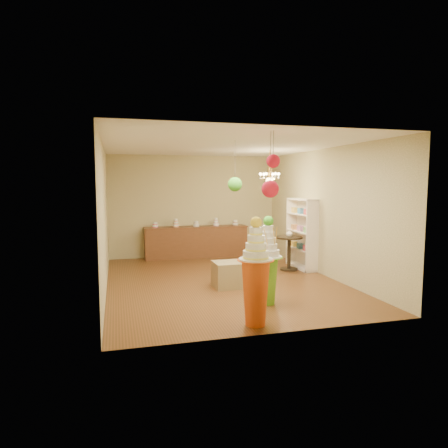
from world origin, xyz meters
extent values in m
plane|color=#5A3518|center=(0.00, 0.00, 0.00)|extent=(6.50, 6.50, 0.00)
plane|color=silver|center=(0.00, 0.00, 3.00)|extent=(6.50, 6.50, 0.00)
cube|color=tan|center=(0.00, 3.25, 1.50)|extent=(5.00, 0.04, 3.00)
cube|color=tan|center=(0.00, -3.25, 1.50)|extent=(5.00, 0.04, 3.00)
cube|color=tan|center=(-2.50, 0.00, 1.50)|extent=(0.04, 6.50, 3.00)
cube|color=tan|center=(2.50, 0.00, 1.50)|extent=(0.04, 6.50, 3.00)
cone|color=#61AC26|center=(0.36, -1.88, 0.43)|extent=(0.47, 0.47, 0.86)
cylinder|color=silver|center=(0.36, -1.88, 0.88)|extent=(0.64, 0.64, 0.03)
cylinder|color=silver|center=(0.36, -1.88, 0.95)|extent=(0.52, 0.52, 0.11)
cylinder|color=silver|center=(0.36, -1.88, 1.06)|extent=(0.43, 0.43, 0.11)
cylinder|color=silver|center=(0.36, -1.88, 1.17)|extent=(0.35, 0.35, 0.11)
cylinder|color=silver|center=(0.36, -1.88, 1.28)|extent=(0.29, 0.29, 0.11)
cylinder|color=silver|center=(0.36, -1.88, 1.39)|extent=(0.24, 0.24, 0.11)
sphere|color=green|center=(0.36, -1.88, 1.52)|extent=(0.18, 0.18, 0.18)
cone|color=#DB5519|center=(-0.22, -2.85, 0.51)|extent=(0.45, 0.45, 1.02)
cylinder|color=silver|center=(-0.22, -2.85, 1.03)|extent=(0.54, 0.54, 0.03)
cylinder|color=silver|center=(-0.22, -2.85, 1.11)|extent=(0.41, 0.41, 0.12)
cylinder|color=silver|center=(-0.22, -2.85, 1.23)|extent=(0.33, 0.33, 0.12)
cylinder|color=silver|center=(-0.22, -2.85, 1.35)|extent=(0.26, 0.26, 0.12)
cylinder|color=silver|center=(-0.22, -2.85, 1.47)|extent=(0.21, 0.21, 0.12)
sphere|color=gold|center=(-0.22, -2.85, 1.60)|extent=(0.17, 0.17, 0.17)
cube|color=olive|center=(-0.02, -0.55, 0.27)|extent=(0.60, 0.60, 0.54)
cube|color=brown|center=(0.00, 2.97, 0.45)|extent=(3.00, 0.50, 0.90)
cube|color=brown|center=(0.00, 2.97, 0.91)|extent=(3.04, 0.54, 0.03)
cylinder|color=silver|center=(-1.20, 2.97, 1.00)|extent=(0.18, 0.18, 0.16)
cylinder|color=silver|center=(-0.60, 2.97, 1.04)|extent=(0.18, 0.18, 0.24)
cylinder|color=silver|center=(0.00, 2.97, 1.00)|extent=(0.18, 0.18, 0.16)
cylinder|color=silver|center=(0.60, 2.97, 1.04)|extent=(0.18, 0.18, 0.24)
cylinder|color=silver|center=(1.20, 2.97, 1.00)|extent=(0.18, 0.18, 0.16)
cube|color=white|center=(2.48, 0.80, 0.90)|extent=(0.04, 1.20, 1.80)
cube|color=white|center=(2.32, 0.80, 0.50)|extent=(0.30, 1.14, 0.03)
cube|color=white|center=(2.32, 0.80, 0.95)|extent=(0.30, 1.14, 0.03)
cube|color=white|center=(2.32, 0.80, 1.40)|extent=(0.30, 1.14, 0.03)
cylinder|color=black|center=(1.92, 0.65, 0.02)|extent=(0.56, 0.56, 0.04)
cylinder|color=black|center=(1.92, 0.65, 0.41)|extent=(0.11, 0.11, 0.83)
cylinder|color=black|center=(1.92, 0.65, 0.83)|extent=(0.84, 0.84, 0.04)
imported|color=white|center=(1.92, 0.65, 0.94)|extent=(0.20, 0.20, 0.18)
cylinder|color=#3D342C|center=(0.09, -2.61, 2.55)|extent=(0.01, 0.01, 0.90)
sphere|color=#B11229|center=(0.09, -2.61, 2.10)|extent=(0.27, 0.27, 0.27)
cylinder|color=#3D342C|center=(-0.06, -1.18, 2.59)|extent=(0.01, 0.01, 0.83)
sphere|color=green|center=(-0.06, -1.18, 2.17)|extent=(0.27, 0.27, 0.27)
cylinder|color=#3D342C|center=(0.11, -2.68, 2.77)|extent=(0.01, 0.01, 0.46)
sphere|color=#B11229|center=(0.11, -2.68, 2.54)|extent=(0.21, 0.21, 0.21)
cylinder|color=gold|center=(1.43, 0.81, 2.75)|extent=(0.02, 0.02, 0.50)
cylinder|color=gold|center=(1.43, 0.81, 2.45)|extent=(0.10, 0.10, 0.30)
sphere|color=#E9C580|center=(1.43, 0.81, 2.25)|extent=(0.18, 0.18, 0.18)
camera|label=1|loc=(-2.26, -8.51, 2.20)|focal=32.00mm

